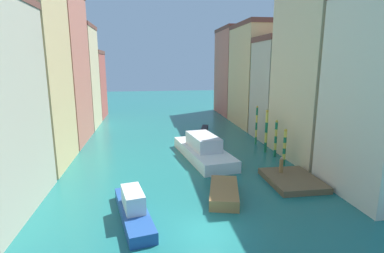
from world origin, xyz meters
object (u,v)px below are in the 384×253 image
Objects in this scene: vaporetto_white at (203,150)px; motorboat_0 at (133,208)px; waterfront_dock at (292,180)px; mooring_pole_0 at (285,146)px; motorboat_1 at (224,192)px; gondola_black at (203,132)px; person_on_dock at (281,165)px; mooring_pole_1 at (276,138)px; mooring_pole_3 at (256,125)px; mooring_pole_2 at (266,131)px.

vaporetto_white is 1.57× the size of motorboat_0.
mooring_pole_0 is (1.44, 4.85, 1.78)m from waterfront_dock.
vaporetto_white reaches higher than motorboat_1.
vaporetto_white is at bearing 156.17° from mooring_pole_0.
gondola_black is 22.44m from motorboat_1.
person_on_dock is 0.35× the size of mooring_pole_1.
gondola_black is 1.60× the size of motorboat_1.
mooring_pole_3 reaches higher than vaporetto_white.
motorboat_0 reaches higher than waterfront_dock.
person_on_dock is 0.17× the size of gondola_black.
mooring_pole_2 reaches higher than mooring_pole_3.
gondola_black is (-5.68, 10.80, -2.45)m from mooring_pole_2.
mooring_pole_0 reaches higher than motorboat_0.
mooring_pole_3 reaches higher than motorboat_1.
motorboat_0 reaches higher than person_on_dock.
mooring_pole_2 is 12.45m from gondola_black.
vaporetto_white is at bearing -100.98° from gondola_black.
mooring_pole_1 is at bearing 37.07° from motorboat_0.
person_on_dock reaches higher than waterfront_dock.
motorboat_1 is at bearing -91.30° from vaporetto_white.
waterfront_dock is 1.75m from person_on_dock.
waterfront_dock is 7.25m from motorboat_1.
waterfront_dock is 10.83m from vaporetto_white.
mooring_pole_1 is at bearing 84.51° from mooring_pole_0.
mooring_pole_1 is 13.17m from motorboat_1.
motorboat_0 is at bearing -142.93° from mooring_pole_1.
gondola_black is at bearing 101.69° from person_on_dock.
waterfront_dock is at bearing -106.53° from mooring_pole_0.
mooring_pole_1 is at bearing 48.29° from motorboat_1.
waterfront_dock is at bearing -51.48° from vaporetto_white.
mooring_pole_3 is (1.41, 13.24, 2.39)m from waterfront_dock.
person_on_dock is 12.12m from mooring_pole_3.
person_on_dock is 0.29× the size of mooring_pole_3.
person_on_dock is 0.29× the size of mooring_pole_2.
mooring_pole_2 is (1.77, 8.14, 1.46)m from person_on_dock.
gondola_black is (-3.92, 18.94, -0.99)m from person_on_dock.
mooring_pole_3 is 23.46m from motorboat_0.
motorboat_1 is (-2.53, -22.30, 0.19)m from gondola_black.
mooring_pole_3 is (0.16, 3.74, -0.04)m from mooring_pole_2.
vaporetto_white is (-6.22, 7.10, -0.26)m from person_on_dock.
mooring_pole_1 is (1.72, 7.74, 1.96)m from waterfront_dock.
vaporetto_white is (-6.73, 8.45, 0.72)m from waterfront_dock.
mooring_pole_3 is at bearing 87.54° from mooring_pole_2.
mooring_pole_2 is 0.44× the size of vaporetto_white.
motorboat_0 is (-9.70, -24.53, 0.47)m from gondola_black.
motorboat_1 is (-8.40, -6.85, -1.60)m from mooring_pole_0.
waterfront_dock is at bearing -102.51° from mooring_pole_1.
mooring_pole_0 is at bearing 30.25° from motorboat_0.
gondola_black is at bearing 102.32° from waterfront_dock.
mooring_pole_2 is 20.71m from motorboat_0.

